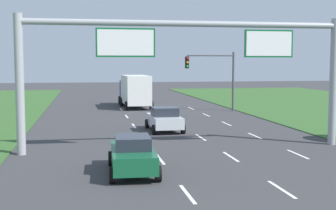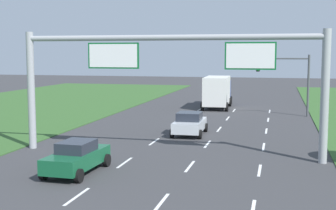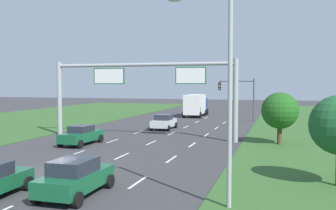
# 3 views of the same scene
# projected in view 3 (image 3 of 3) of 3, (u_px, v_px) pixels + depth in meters

# --- Properties ---
(ground_plane) EXTENTS (200.00, 200.00, 0.00)m
(ground_plane) POSITION_uv_depth(u_px,v_px,m) (47.00, 175.00, 20.06)
(ground_plane) COLOR #38383A
(lane_dashes_inner_left) EXTENTS (0.14, 56.40, 0.01)m
(lane_dashes_inner_left) POSITION_uv_depth(u_px,v_px,m) (96.00, 146.00, 29.17)
(lane_dashes_inner_left) COLOR white
(lane_dashes_inner_left) RESTS_ON ground_plane
(lane_dashes_inner_right) EXTENTS (0.14, 56.40, 0.01)m
(lane_dashes_inner_right) POSITION_uv_depth(u_px,v_px,m) (138.00, 149.00, 28.17)
(lane_dashes_inner_right) COLOR white
(lane_dashes_inner_right) RESTS_ON ground_plane
(lane_dashes_slip) EXTENTS (0.14, 56.40, 0.01)m
(lane_dashes_slip) POSITION_uv_depth(u_px,v_px,m) (183.00, 151.00, 27.17)
(lane_dashes_slip) COLOR white
(lane_dashes_slip) RESTS_ON ground_plane
(car_near_red) EXTENTS (2.19, 4.10, 1.61)m
(car_near_red) POSITION_uv_depth(u_px,v_px,m) (164.00, 122.00, 40.20)
(car_near_red) COLOR silver
(car_near_red) RESTS_ON ground_plane
(car_mid_lane) EXTENTS (2.13, 4.30, 1.55)m
(car_mid_lane) POSITION_uv_depth(u_px,v_px,m) (81.00, 135.00, 30.04)
(car_mid_lane) COLOR #145633
(car_mid_lane) RESTS_ON ground_plane
(car_far_ahead) EXTENTS (2.11, 4.05, 1.63)m
(car_far_ahead) POSITION_uv_depth(u_px,v_px,m) (75.00, 177.00, 16.33)
(car_far_ahead) COLOR #145633
(car_far_ahead) RESTS_ON ground_plane
(box_truck) EXTENTS (2.87, 8.02, 3.29)m
(box_truck) POSITION_uv_depth(u_px,v_px,m) (196.00, 105.00, 56.45)
(box_truck) COLOR navy
(box_truck) RESTS_ON ground_plane
(sign_gantry) EXTENTS (17.24, 0.44, 7.00)m
(sign_gantry) POSITION_uv_depth(u_px,v_px,m) (142.00, 84.00, 33.47)
(sign_gantry) COLOR #9EA0A5
(sign_gantry) RESTS_ON ground_plane
(traffic_light_mast) EXTENTS (4.76, 0.49, 5.60)m
(traffic_light_mast) POSITION_uv_depth(u_px,v_px,m) (239.00, 92.00, 49.42)
(traffic_light_mast) COLOR #47494F
(traffic_light_mast) RESTS_ON ground_plane
(street_lamp) EXTENTS (2.61, 0.32, 8.50)m
(street_lamp) POSITION_uv_depth(u_px,v_px,m) (220.00, 79.00, 14.44)
(street_lamp) COLOR #9EA0A5
(street_lamp) RESTS_ON ground_plane
(roadside_tree_mid) EXTENTS (2.93, 2.93, 4.22)m
(roadside_tree_mid) POSITION_uv_depth(u_px,v_px,m) (280.00, 111.00, 29.83)
(roadside_tree_mid) COLOR #513823
(roadside_tree_mid) RESTS_ON ground_plane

